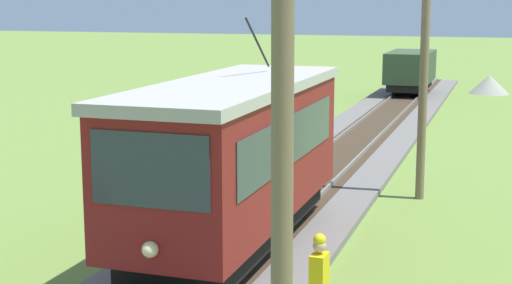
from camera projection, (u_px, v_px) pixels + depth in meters
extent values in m
cube|color=maroon|center=(234.00, 153.00, 16.23)|extent=(2.50, 8.00, 2.60)
cube|color=#B2ADA3|center=(234.00, 86.00, 15.98)|extent=(2.60, 8.32, 0.22)
cube|color=black|center=(234.00, 225.00, 16.52)|extent=(2.10, 7.04, 0.44)
cube|color=#2D3842|center=(149.00, 170.00, 12.40)|extent=(2.10, 0.03, 1.25)
cube|color=#2D3842|center=(292.00, 139.00, 15.78)|extent=(0.02, 6.72, 1.04)
sphere|color=#F4EAB2|center=(150.00, 249.00, 12.59)|extent=(0.28, 0.28, 0.28)
cylinder|color=black|center=(258.00, 43.00, 17.33)|extent=(0.05, 1.67, 1.19)
cylinder|color=black|center=(194.00, 257.00, 14.43)|extent=(1.54, 0.80, 0.80)
cylinder|color=black|center=(266.00, 200.00, 18.61)|extent=(1.54, 0.80, 0.80)
cube|color=#384C33|center=(410.00, 66.00, 44.08)|extent=(2.40, 5.20, 1.70)
cube|color=black|center=(410.00, 85.00, 44.27)|extent=(2.02, 4.78, 0.38)
cylinder|color=black|center=(406.00, 88.00, 42.82)|extent=(1.54, 0.76, 0.76)
cylinder|color=black|center=(413.00, 82.00, 45.73)|extent=(1.54, 0.76, 0.76)
cylinder|color=#7A664C|center=(282.00, 128.00, 8.01)|extent=(0.24, 0.29, 8.32)
cylinder|color=#7A664C|center=(425.00, 48.00, 20.72)|extent=(0.24, 0.48, 8.45)
cone|color=#9E998E|center=(489.00, 84.00, 46.03)|extent=(2.37, 2.37, 1.11)
cube|color=yellow|center=(319.00, 271.00, 12.45)|extent=(0.26, 0.39, 0.58)
sphere|color=tan|center=(320.00, 246.00, 12.38)|extent=(0.22, 0.22, 0.22)
sphere|color=yellow|center=(320.00, 240.00, 12.36)|extent=(0.21, 0.21, 0.21)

